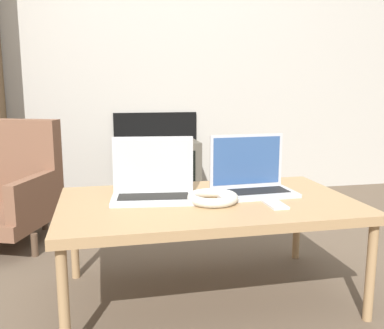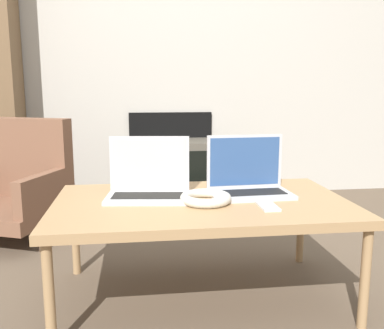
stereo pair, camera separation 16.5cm
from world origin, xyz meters
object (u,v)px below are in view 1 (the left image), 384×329
Objects in this scene: laptop_left at (153,184)px; headphones at (213,198)px; tv at (160,172)px; laptop_right at (251,179)px; armchair at (5,187)px; phone at (275,204)px.

laptop_left reaches higher than headphones.
tv is (0.22, 1.45, -0.25)m from laptop_left.
armchair is at bearing 141.67° from laptop_right.
tv is at bearing 97.64° from phone.
phone is at bearing -82.36° from tv.
armchair is at bearing 135.25° from headphones.
laptop_left is 0.50m from phone.
phone is at bearing -22.65° from headphones.
headphones reaches higher than phone.
laptop_left is 2.70× the size of phone.
tv is 1.14m from armchair.
laptop_right reaches higher than phone.
armchair reaches higher than laptop_right.
laptop_right is 1.69× the size of headphones.
laptop_right is at bearing 95.96° from phone.
laptop_left is 0.51× the size of armchair.
laptop_right is 1.45m from armchair.
headphones is 1.37m from armchair.
phone is 0.19× the size of armchair.
tv reaches higher than headphones.
tv is (-0.22, 1.66, -0.19)m from phone.
laptop_right is 1.48m from tv.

